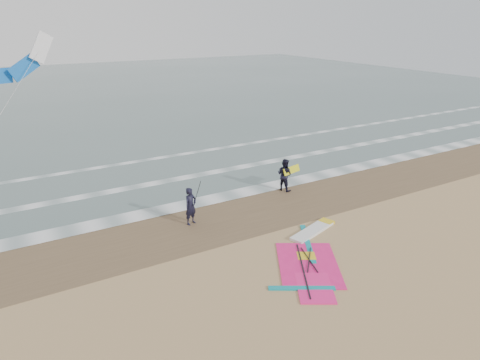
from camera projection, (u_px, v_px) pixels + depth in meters
ground at (308, 274)px, 16.17m from camera, size 120.00×120.00×0.00m
sea_water at (75, 93)px, 55.08m from camera, size 120.00×80.00×0.02m
wet_sand_band at (232, 215)px, 21.03m from camera, size 120.00×5.00×0.01m
foam_waterline at (195, 186)px, 24.63m from camera, size 120.00×9.15×0.02m
windsurf_rig at (311, 254)px, 17.47m from camera, size 5.64×5.34×0.14m
person_standing at (191, 206)px, 19.85m from camera, size 0.77×0.65×1.80m
person_walking at (284, 175)px, 23.79m from camera, size 0.98×1.09×1.83m
held_pole at (196, 197)px, 19.84m from camera, size 0.17×0.86×1.82m
carried_kiteboard at (292, 170)px, 23.81m from camera, size 1.30×0.51×0.39m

